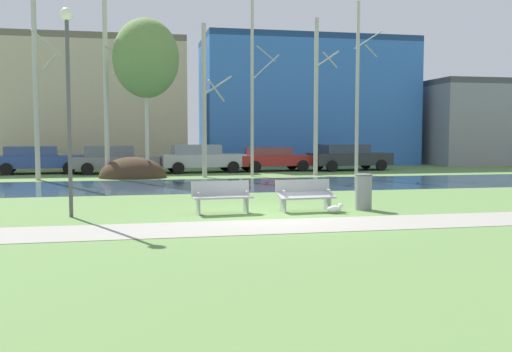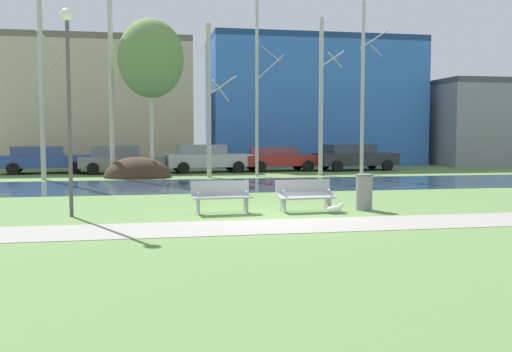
{
  "view_description": "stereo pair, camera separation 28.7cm",
  "coord_description": "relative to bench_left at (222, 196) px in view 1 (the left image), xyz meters",
  "views": [
    {
      "loc": [
        -3.34,
        -14.38,
        2.15
      ],
      "look_at": [
        -0.18,
        1.0,
        0.98
      ],
      "focal_mm": 40.05,
      "sensor_mm": 36.0,
      "label": 1
    },
    {
      "loc": [
        -3.06,
        -14.44,
        2.15
      ],
      "look_at": [
        -0.18,
        1.0,
        0.98
      ],
      "focal_mm": 40.05,
      "sensor_mm": 36.0,
      "label": 2
    }
  ],
  "objects": [
    {
      "name": "bench_left",
      "position": [
        0.0,
        0.0,
        0.0
      ],
      "size": [
        1.64,
        0.69,
        0.87
      ],
      "color": "#9EA0A3",
      "rests_on": "ground"
    },
    {
      "name": "parked_hatch_third_silver",
      "position": [
        1.2,
        16.4,
        0.34
      ],
      "size": [
        4.74,
        2.39,
        1.55
      ],
      "color": "#B2B5BC",
      "rests_on": "ground"
    },
    {
      "name": "building_grey_warehouse",
      "position": [
        24.39,
        23.38,
        2.43
      ],
      "size": [
        13.97,
        9.99,
        5.81
      ],
      "color": "gray",
      "rests_on": "ground"
    },
    {
      "name": "parked_van_nearest_blue",
      "position": [
        -7.53,
        17.22,
        0.31
      ],
      "size": [
        4.81,
        2.44,
        1.47
      ],
      "color": "#2D4793",
      "rests_on": "ground"
    },
    {
      "name": "birch_left",
      "position": [
        -3.64,
        13.42,
        4.27
      ],
      "size": [
        1.48,
        2.45,
        9.4
      ],
      "color": "#BCB7A8",
      "rests_on": "ground"
    },
    {
      "name": "paved_path_strip",
      "position": [
        1.17,
        -2.36,
        -0.47
      ],
      "size": [
        60.0,
        2.06,
        0.01
      ],
      "primitive_type": "cube",
      "color": "gray",
      "rests_on": "ground"
    },
    {
      "name": "trash_bin",
      "position": [
        4.02,
        -0.05,
        0.05
      ],
      "size": [
        0.49,
        0.49,
        1.01
      ],
      "color": "gray",
      "rests_on": "ground"
    },
    {
      "name": "parked_wagon_fourth_red",
      "position": [
        5.37,
        16.75,
        0.27
      ],
      "size": [
        4.44,
        2.3,
        1.37
      ],
      "color": "maroon",
      "rests_on": "ground"
    },
    {
      "name": "birch_right",
      "position": [
        6.8,
        13.08,
        3.62
      ],
      "size": [
        1.29,
        2.28,
        8.01
      ],
      "color": "#BCB7A8",
      "rests_on": "ground"
    },
    {
      "name": "parked_suv_fifth_dark",
      "position": [
        9.85,
        16.51,
        0.33
      ],
      "size": [
        4.9,
        2.47,
        1.51
      ],
      "color": "#282B30",
      "rests_on": "ground"
    },
    {
      "name": "birch_far_left",
      "position": [
        -6.74,
        12.75,
        3.99
      ],
      "size": [
        1.39,
        2.26,
        8.8
      ],
      "color": "#BCB7A8",
      "rests_on": "ground"
    },
    {
      "name": "bench_right",
      "position": [
        2.32,
        0.0,
        0.0
      ],
      "size": [
        1.64,
        0.69,
        0.87
      ],
      "color": "#9EA0A3",
      "rests_on": "ground"
    },
    {
      "name": "streetlamp",
      "position": [
        -3.9,
        0.16,
        3.08
      ],
      "size": [
        0.32,
        0.32,
        5.31
      ],
      "color": "#4C4C51",
      "rests_on": "ground"
    },
    {
      "name": "river_band",
      "position": [
        1.17,
        8.43,
        -0.47
      ],
      "size": [
        80.0,
        6.55,
        0.01
      ],
      "primitive_type": "cube",
      "color": "#284256",
      "rests_on": "ground"
    },
    {
      "name": "ground_plane",
      "position": [
        1.17,
        9.28,
        -0.47
      ],
      "size": [
        120.0,
        120.0,
        0.0
      ],
      "primitive_type": "plane",
      "color": "#5B7F42"
    },
    {
      "name": "birch_far_right",
      "position": [
        9.03,
        13.07,
        4.09
      ],
      "size": [
        1.39,
        2.32,
        8.93
      ],
      "color": "#BCB7A8",
      "rests_on": "ground"
    },
    {
      "name": "birch_center_left",
      "position": [
        -1.77,
        13.0,
        5.27
      ],
      "size": [
        3.15,
        3.15,
        7.64
      ],
      "color": "beige",
      "rests_on": "ground"
    },
    {
      "name": "birch_center",
      "position": [
        1.03,
        12.83,
        3.3
      ],
      "size": [
        1.48,
        2.34,
        7.47
      ],
      "color": "#BCB7A8",
      "rests_on": "ground"
    },
    {
      "name": "building_blue_store",
      "position": [
        9.45,
        23.86,
        3.88
      ],
      "size": [
        14.44,
        6.58,
        8.71
      ],
      "color": "#3870C6",
      "rests_on": "ground"
    },
    {
      "name": "birch_center_right",
      "position": [
        3.46,
        13.05,
        4.11
      ],
      "size": [
        1.44,
        2.5,
        9.04
      ],
      "color": "#BCB7A8",
      "rests_on": "ground"
    },
    {
      "name": "soil_mound",
      "position": [
        -2.47,
        13.34,
        -0.47
      ],
      "size": [
        3.26,
        2.58,
        2.03
      ],
      "primitive_type": "ellipsoid",
      "color": "#423021",
      "rests_on": "ground"
    },
    {
      "name": "parked_sedan_second_grey",
      "position": [
        -3.51,
        16.53,
        0.31
      ],
      "size": [
        4.67,
        2.42,
        1.49
      ],
      "color": "slate",
      "rests_on": "ground"
    },
    {
      "name": "building_beige_block",
      "position": [
        -5.89,
        24.18,
        3.65
      ],
      "size": [
        13.48,
        6.76,
        8.25
      ],
      "color": "#BCAD8E",
      "rests_on": "ground"
    },
    {
      "name": "seagull",
      "position": [
        2.99,
        -0.6,
        -0.34
      ],
      "size": [
        0.48,
        0.18,
        0.27
      ],
      "color": "white",
      "rests_on": "ground"
    }
  ]
}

